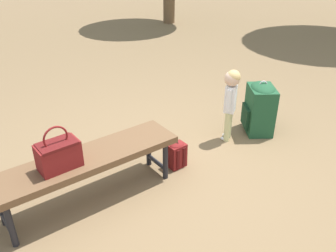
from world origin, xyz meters
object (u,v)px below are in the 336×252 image
(backpack_small, at_px, (177,154))
(backpack_large, at_px, (260,107))
(park_bench, at_px, (88,162))
(child_standing, at_px, (231,95))
(handbag, at_px, (58,154))

(backpack_small, bearing_deg, backpack_large, -6.81)
(backpack_large, distance_m, backpack_small, 1.21)
(park_bench, distance_m, child_standing, 1.70)
(backpack_large, xyz_separation_m, backpack_small, (-1.19, 0.14, -0.17))
(handbag, bearing_deg, child_standing, -5.25)
(handbag, xyz_separation_m, child_standing, (1.92, -0.18, -0.03))
(park_bench, height_order, handbag, handbag)
(child_standing, height_order, backpack_small, child_standing)
(backpack_small, bearing_deg, park_bench, 170.08)
(park_bench, bearing_deg, child_standing, -5.86)
(child_standing, relative_size, backpack_small, 2.85)
(handbag, relative_size, backpack_small, 1.27)
(handbag, xyz_separation_m, backpack_small, (1.13, -0.16, -0.43))
(park_bench, height_order, backpack_large, backpack_large)
(backpack_large, height_order, backpack_small, backpack_large)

